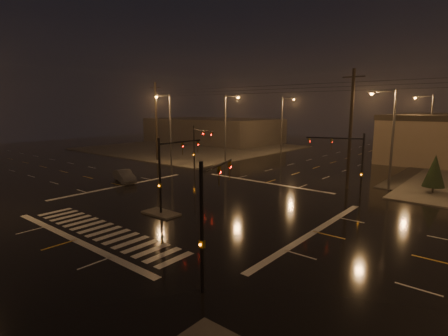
{
  "coord_description": "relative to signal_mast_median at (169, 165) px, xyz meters",
  "views": [
    {
      "loc": [
        20.55,
        -21.15,
        8.26
      ],
      "look_at": [
        1.34,
        2.14,
        3.0
      ],
      "focal_mm": 28.0,
      "sensor_mm": 36.0,
      "label": 1
    }
  ],
  "objects": [
    {
      "name": "car_crossing",
      "position": [
        -12.44,
        4.36,
        -3.06
      ],
      "size": [
        4.46,
        2.67,
        1.39
      ],
      "primitive_type": "imported",
      "rotation": [
        0.0,
        0.0,
        1.27
      ],
      "color": "#55585D",
      "rests_on": "ground"
    },
    {
      "name": "ground",
      "position": [
        -0.0,
        3.07,
        -3.75
      ],
      "size": [
        140.0,
        140.0,
        0.0
      ],
      "primitive_type": "plane",
      "color": "black",
      "rests_on": "ground"
    },
    {
      "name": "signal_mast_se",
      "position": [
        10.23,
        -6.68,
        -0.04
      ],
      "size": [
        1.55,
        3.87,
        6.0
      ],
      "color": "black",
      "rests_on": "ground"
    },
    {
      "name": "utility_pole_0",
      "position": [
        -22.0,
        17.07,
        2.38
      ],
      "size": [
        2.2,
        0.32,
        12.0
      ],
      "color": "black",
      "rests_on": "ground"
    },
    {
      "name": "utility_pole_1",
      "position": [
        8.0,
        17.07,
        2.38
      ],
      "size": [
        2.2,
        0.32,
        12.0
      ],
      "color": "black",
      "rests_on": "ground"
    },
    {
      "name": "conifer_0",
      "position": [
        15.22,
        20.15,
        -1.5
      ],
      "size": [
        1.99,
        1.99,
        3.81
      ],
      "color": "black",
      "rests_on": "ground"
    },
    {
      "name": "stop_bar_far",
      "position": [
        -0.0,
        14.07,
        -3.75
      ],
      "size": [
        16.0,
        0.5,
        0.01
      ],
      "primitive_type": "cube",
      "color": "beige",
      "rests_on": "ground"
    },
    {
      "name": "signal_mast_median",
      "position": [
        0.0,
        0.0,
        0.0
      ],
      "size": [
        0.25,
        4.59,
        6.0
      ],
      "color": "black",
      "rests_on": "ground"
    },
    {
      "name": "streetlight_2",
      "position": [
        -11.18,
        37.07,
        2.05
      ],
      "size": [
        2.77,
        0.32,
        10.0
      ],
      "color": "#38383A",
      "rests_on": "ground"
    },
    {
      "name": "median_island",
      "position": [
        -0.0,
        -0.93,
        -3.68
      ],
      "size": [
        3.0,
        1.6,
        0.15
      ],
      "primitive_type": "cube",
      "color": "#43413C",
      "rests_on": "ground"
    },
    {
      "name": "signal_mast_ne",
      "position": [
        9.5,
        13.21,
        0.04
      ],
      "size": [
        4.84,
        1.86,
        6.0
      ],
      "color": "black",
      "rests_on": "ground"
    },
    {
      "name": "sidewalk_nw",
      "position": [
        -30.0,
        33.07,
        -3.69
      ],
      "size": [
        36.0,
        36.0,
        0.12
      ],
      "primitive_type": "cube",
      "color": "#43413C",
      "rests_on": "ground"
    },
    {
      "name": "stop_bar_near",
      "position": [
        -0.0,
        -7.93,
        -3.75
      ],
      "size": [
        16.0,
        0.5,
        0.01
      ],
      "primitive_type": "cube",
      "color": "beige",
      "rests_on": "ground"
    },
    {
      "name": "streetlight_5",
      "position": [
        -16.0,
        14.26,
        2.05
      ],
      "size": [
        0.32,
        2.77,
        10.0
      ],
      "color": "#38383A",
      "rests_on": "ground"
    },
    {
      "name": "streetlight_1",
      "position": [
        -11.18,
        21.07,
        2.05
      ],
      "size": [
        2.77,
        0.32,
        10.0
      ],
      "color": "#38383A",
      "rests_on": "ground"
    },
    {
      "name": "streetlight_3",
      "position": [
        11.18,
        19.07,
        2.05
      ],
      "size": [
        2.77,
        0.32,
        10.0
      ],
      "color": "#38383A",
      "rests_on": "ground"
    },
    {
      "name": "signal_mast_nw",
      "position": [
        -9.5,
        13.21,
        0.04
      ],
      "size": [
        4.84,
        1.86,
        6.0
      ],
      "color": "black",
      "rests_on": "ground"
    },
    {
      "name": "streetlight_4",
      "position": [
        11.18,
        39.07,
        2.05
      ],
      "size": [
        2.77,
        0.32,
        10.0
      ],
      "color": "#38383A",
      "rests_on": "ground"
    },
    {
      "name": "crosswalk",
      "position": [
        -0.0,
        -5.93,
        -3.75
      ],
      "size": [
        15.0,
        2.6,
        0.01
      ],
      "primitive_type": "cube",
      "color": "beige",
      "rests_on": "ground"
    },
    {
      "name": "commercial_block",
      "position": [
        -35.0,
        45.07,
        -0.95
      ],
      "size": [
        30.0,
        18.0,
        5.6
      ],
      "primitive_type": "cube",
      "color": "#403A39",
      "rests_on": "ground"
    }
  ]
}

